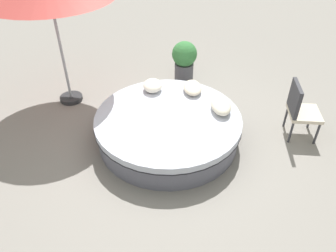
{
  "coord_description": "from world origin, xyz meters",
  "views": [
    {
      "loc": [
        -4.34,
        0.2,
        3.67
      ],
      "look_at": [
        0.0,
        0.0,
        0.29
      ],
      "focal_mm": 35.6,
      "sensor_mm": 36.0,
      "label": 1
    }
  ],
  "objects_px": {
    "throw_pillow_0": "(221,105)",
    "throw_pillow_1": "(193,88)",
    "patio_chair": "(300,108)",
    "throw_pillow_2": "(153,86)",
    "planter": "(184,60)",
    "round_bed": "(168,128)"
  },
  "relations": [
    {
      "from": "planter",
      "to": "throw_pillow_0",
      "type": "bearing_deg",
      "value": -166.29
    },
    {
      "from": "throw_pillow_0",
      "to": "patio_chair",
      "type": "bearing_deg",
      "value": -94.19
    },
    {
      "from": "round_bed",
      "to": "throw_pillow_1",
      "type": "relative_size",
      "value": 4.77
    },
    {
      "from": "throw_pillow_1",
      "to": "patio_chair",
      "type": "bearing_deg",
      "value": -112.49
    },
    {
      "from": "throw_pillow_2",
      "to": "patio_chair",
      "type": "xyz_separation_m",
      "value": [
        -0.78,
        -2.41,
        -0.02
      ]
    },
    {
      "from": "throw_pillow_0",
      "to": "patio_chair",
      "type": "height_order",
      "value": "patio_chair"
    },
    {
      "from": "throw_pillow_2",
      "to": "planter",
      "type": "height_order",
      "value": "planter"
    },
    {
      "from": "patio_chair",
      "to": "throw_pillow_2",
      "type": "bearing_deg",
      "value": -100.21
    },
    {
      "from": "planter",
      "to": "round_bed",
      "type": "bearing_deg",
      "value": 167.69
    },
    {
      "from": "throw_pillow_0",
      "to": "throw_pillow_1",
      "type": "bearing_deg",
      "value": 33.72
    },
    {
      "from": "round_bed",
      "to": "planter",
      "type": "bearing_deg",
      "value": -12.31
    },
    {
      "from": "throw_pillow_2",
      "to": "round_bed",
      "type": "bearing_deg",
      "value": -163.79
    },
    {
      "from": "throw_pillow_1",
      "to": "planter",
      "type": "distance_m",
      "value": 1.23
    },
    {
      "from": "round_bed",
      "to": "throw_pillow_1",
      "type": "xyz_separation_m",
      "value": [
        0.75,
        -0.47,
        0.31
      ]
    },
    {
      "from": "round_bed",
      "to": "throw_pillow_2",
      "type": "xyz_separation_m",
      "value": [
        0.83,
        0.24,
        0.33
      ]
    },
    {
      "from": "throw_pillow_2",
      "to": "planter",
      "type": "bearing_deg",
      "value": -30.26
    },
    {
      "from": "round_bed",
      "to": "throw_pillow_2",
      "type": "relative_size",
      "value": 5.9
    },
    {
      "from": "throw_pillow_1",
      "to": "patio_chair",
      "type": "relative_size",
      "value": 0.51
    },
    {
      "from": "round_bed",
      "to": "throw_pillow_0",
      "type": "height_order",
      "value": "throw_pillow_0"
    },
    {
      "from": "round_bed",
      "to": "patio_chair",
      "type": "relative_size",
      "value": 2.45
    },
    {
      "from": "throw_pillow_1",
      "to": "throw_pillow_2",
      "type": "height_order",
      "value": "throw_pillow_2"
    },
    {
      "from": "throw_pillow_0",
      "to": "throw_pillow_2",
      "type": "xyz_separation_m",
      "value": [
        0.68,
        1.12,
        -0.0
      ]
    }
  ]
}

